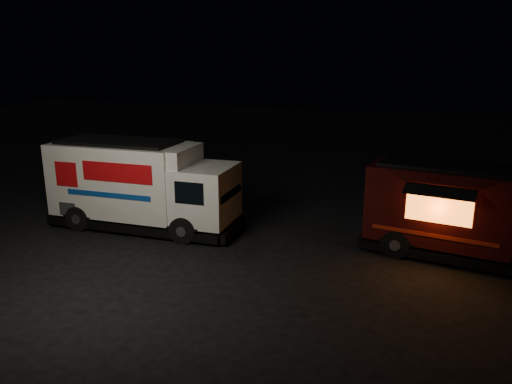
{
  "coord_description": "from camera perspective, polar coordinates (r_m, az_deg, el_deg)",
  "views": [
    {
      "loc": [
        5.28,
        -12.67,
        5.82
      ],
      "look_at": [
        0.41,
        2.0,
        1.5
      ],
      "focal_mm": 35.0,
      "sensor_mm": 36.0,
      "label": 1
    }
  ],
  "objects": [
    {
      "name": "ground",
      "position": [
        14.91,
        -3.95,
        -7.39
      ],
      "size": [
        80.0,
        80.0,
        0.0
      ],
      "primitive_type": "plane",
      "color": "black",
      "rests_on": "ground"
    },
    {
      "name": "white_truck",
      "position": [
        17.29,
        -12.63,
        0.77
      ],
      "size": [
        6.63,
        2.31,
        3.0
      ],
      "primitive_type": null,
      "rotation": [
        0.0,
        0.0,
        0.01
      ],
      "color": "white",
      "rests_on": "ground"
    },
    {
      "name": "red_truck",
      "position": [
        15.61,
        23.17,
        -2.22
      ],
      "size": [
        6.21,
        3.2,
        2.75
      ],
      "primitive_type": null,
      "rotation": [
        0.0,
        0.0,
        -0.18
      ],
      "color": "#35090C",
      "rests_on": "ground"
    }
  ]
}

